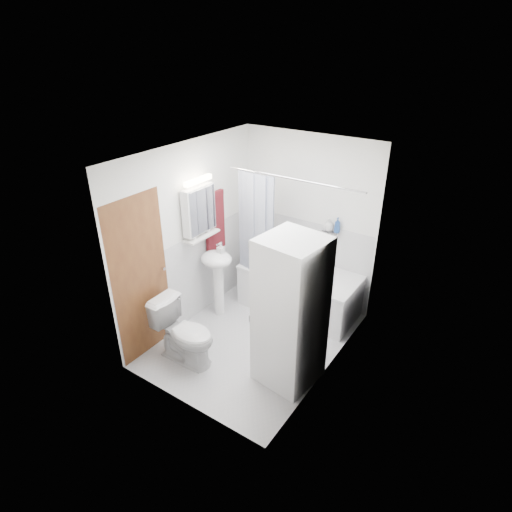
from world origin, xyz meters
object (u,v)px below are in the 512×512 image
Objects in this scene: sink at (217,269)px; toilet at (185,333)px; washer_dryer at (290,313)px; bathtub at (299,288)px.

toilet is (0.28, -0.98, -0.32)m from sink.
washer_dryer is (1.43, -0.54, 0.17)m from sink.
toilet reaches higher than bathtub.
washer_dryer reaches higher than bathtub.
washer_dryer is at bearing -69.99° from toilet.
washer_dryer is 2.23× the size of toilet.
washer_dryer is at bearing -66.31° from bathtub.
bathtub is at bearing 38.71° from sink.
bathtub is 1.79m from toilet.
bathtub is 2.08× the size of toilet.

